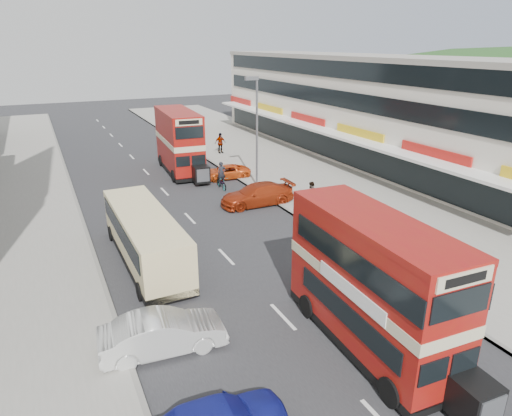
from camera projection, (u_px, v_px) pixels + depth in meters
ground at (310, 345)px, 16.44m from camera, size 160.00×160.00×0.00m
road_surface at (165, 192)px, 33.35m from camera, size 12.00×90.00×0.01m
pavement_right at (304, 172)px, 38.22m from camera, size 12.00×90.00×0.15m
kerb_left at (77, 203)px, 30.83m from camera, size 0.20×90.00×0.16m
kerb_right at (240, 180)px, 35.81m from camera, size 0.20×90.00×0.16m
commercial_row at (368, 108)px, 41.57m from camera, size 9.90×46.20×9.30m
street_lamp at (256, 124)px, 32.67m from camera, size 1.00×0.20×8.12m
bus_main at (372, 284)px, 15.65m from camera, size 2.74×8.67×4.72m
bus_second at (179, 141)px, 37.63m from camera, size 3.03×9.14×4.95m
coach at (145, 236)px, 22.21m from camera, size 2.47×9.14×2.41m
car_left_front at (163, 333)px, 15.90m from camera, size 4.53×1.91×1.46m
car_right_a at (257, 195)px, 30.40m from camera, size 5.07×2.18×1.46m
car_right_b at (226, 172)px, 36.38m from camera, size 4.02×2.08×1.08m
car_right_c at (184, 145)px, 45.77m from camera, size 3.58×1.76×1.17m
pedestrian_near at (311, 194)px, 29.61m from camera, size 0.76×0.73×1.71m
pedestrian_far at (220, 143)px, 44.03m from camera, size 1.21×0.63×1.97m
cyclist at (222, 180)px, 33.79m from camera, size 0.67×1.79×2.06m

